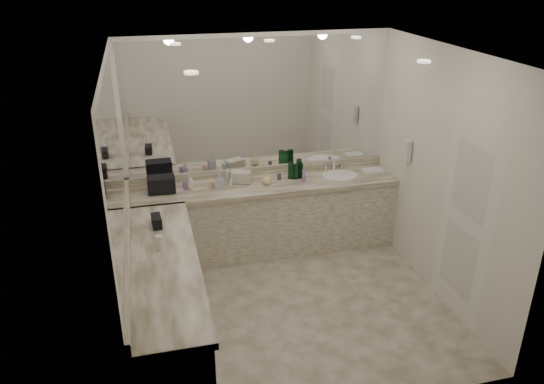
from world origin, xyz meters
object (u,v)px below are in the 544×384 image
object	(u,v)px
wall_phone	(407,150)
soap_bottle_b	(220,181)
soap_bottle_a	(190,182)
sink	(339,176)
hand_towel	(373,171)
cream_cosmetic_case	(241,177)
soap_bottle_c	(267,179)
black_toiletry_bag	(161,185)

from	to	relation	value
wall_phone	soap_bottle_b	bearing A→B (deg)	167.56
soap_bottle_a	sink	bearing A→B (deg)	-0.90
wall_phone	hand_towel	size ratio (longest dim) A/B	0.94
wall_phone	cream_cosmetic_case	world-z (taller)	wall_phone
sink	soap_bottle_c	world-z (taller)	soap_bottle_c
wall_phone	black_toiletry_bag	world-z (taller)	wall_phone
cream_cosmetic_case	soap_bottle_b	xyz separation A→B (m)	(-0.28, -0.12, 0.03)
sink	soap_bottle_a	distance (m)	1.83
soap_bottle_b	soap_bottle_c	bearing A→B (deg)	-0.77
black_toiletry_bag	hand_towel	size ratio (longest dim) A/B	1.22
cream_cosmetic_case	soap_bottle_a	distance (m)	0.61
cream_cosmetic_case	soap_bottle_c	bearing A→B (deg)	-2.03
hand_towel	soap_bottle_a	size ratio (longest dim) A/B	1.40
hand_towel	soap_bottle_b	distance (m)	1.94
black_toiletry_bag	soap_bottle_b	distance (m)	0.66
soap_bottle_a	soap_bottle_c	distance (m)	0.90
black_toiletry_bag	soap_bottle_c	bearing A→B (deg)	-3.26
sink	soap_bottle_b	xyz separation A→B (m)	(-1.49, -0.04, 0.10)
cream_cosmetic_case	hand_towel	distance (m)	1.66
soap_bottle_a	soap_bottle_c	bearing A→B (deg)	-4.69
wall_phone	soap_bottle_c	size ratio (longest dim) A/B	1.63
hand_towel	sink	bearing A→B (deg)	179.12
wall_phone	cream_cosmetic_case	distance (m)	1.95
sink	hand_towel	xyz separation A→B (m)	(0.44, -0.01, 0.03)
hand_towel	wall_phone	bearing A→B (deg)	-71.51
wall_phone	soap_bottle_a	xyz separation A→B (m)	(-2.43, 0.53, -0.36)
wall_phone	hand_towel	world-z (taller)	wall_phone
soap_bottle_a	black_toiletry_bag	bearing A→B (deg)	-179.32
black_toiletry_bag	soap_bottle_c	xyz separation A→B (m)	(1.22, -0.07, -0.02)
black_toiletry_bag	sink	bearing A→B (deg)	-0.66
hand_towel	soap_bottle_a	xyz separation A→B (m)	(-2.27, 0.04, 0.07)
cream_cosmetic_case	soap_bottle_b	bearing A→B (deg)	-134.84
wall_phone	black_toiletry_bag	size ratio (longest dim) A/B	0.77
sink	soap_bottle_b	bearing A→B (deg)	-178.58
soap_bottle_b	hand_towel	bearing A→B (deg)	0.90
wall_phone	cream_cosmetic_case	size ratio (longest dim) A/B	1.05
sink	soap_bottle_c	xyz separation A→B (m)	(-0.93, -0.04, 0.08)
wall_phone	cream_cosmetic_case	bearing A→B (deg)	162.30
sink	black_toiletry_bag	distance (m)	2.15
soap_bottle_b	wall_phone	bearing A→B (deg)	-12.44
sink	wall_phone	bearing A→B (deg)	-39.57
soap_bottle_b	black_toiletry_bag	bearing A→B (deg)	174.63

